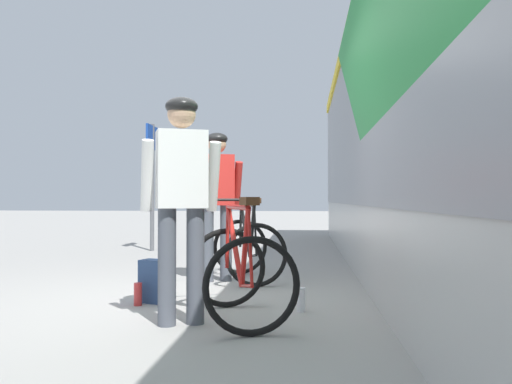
# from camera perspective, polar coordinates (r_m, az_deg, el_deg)

# --- Properties ---
(ground_plane) EXTENTS (80.00, 80.00, 0.00)m
(ground_plane) POSITION_cam_1_polar(r_m,az_deg,el_deg) (5.00, -7.83, -11.97)
(ground_plane) COLOR #A09E99
(cyclist_near_in_red) EXTENTS (0.66, 0.45, 1.76)m
(cyclist_near_in_red) POSITION_cam_1_polar(r_m,az_deg,el_deg) (6.18, -4.31, -0.03)
(cyclist_near_in_red) COLOR #4C515B
(cyclist_near_in_red) RESTS_ON ground
(cyclist_far_in_white) EXTENTS (0.66, 0.46, 1.76)m
(cyclist_far_in_white) POSITION_cam_1_polar(r_m,az_deg,el_deg) (4.07, -8.19, 0.40)
(cyclist_far_in_white) COLOR #4C515B
(cyclist_far_in_white) RESTS_ON ground
(bicycle_near_black) EXTENTS (1.00, 1.23, 0.99)m
(bicycle_near_black) POSITION_cam_1_polar(r_m,az_deg,el_deg) (6.26, -0.91, -6.03)
(bicycle_near_black) COLOR black
(bicycle_near_black) RESTS_ON ground
(bicycle_far_red) EXTENTS (1.01, 1.24, 0.99)m
(bicycle_far_red) POSITION_cam_1_polar(r_m,az_deg,el_deg) (4.20, -1.97, -8.57)
(bicycle_far_red) COLOR black
(bicycle_far_red) RESTS_ON ground
(backpack_on_platform) EXTENTS (0.32, 0.26, 0.40)m
(backpack_on_platform) POSITION_cam_1_polar(r_m,az_deg,el_deg) (5.03, -10.96, -9.59)
(backpack_on_platform) COLOR navy
(backpack_on_platform) RESTS_ON ground
(water_bottle_near_the_bikes) EXTENTS (0.07, 0.07, 0.21)m
(water_bottle_near_the_bikes) POSITION_cam_1_polar(r_m,az_deg,el_deg) (4.58, 4.98, -11.70)
(water_bottle_near_the_bikes) COLOR silver
(water_bottle_near_the_bikes) RESTS_ON ground
(water_bottle_by_the_backpack) EXTENTS (0.07, 0.07, 0.21)m
(water_bottle_by_the_backpack) POSITION_cam_1_polar(r_m,az_deg,el_deg) (4.94, -12.82, -10.88)
(water_bottle_by_the_backpack) COLOR red
(water_bottle_by_the_backpack) RESTS_ON ground
(platform_sign_post) EXTENTS (0.08, 0.70, 2.40)m
(platform_sign_post) POSITION_cam_1_polar(r_m,az_deg,el_deg) (10.05, -11.31, 2.91)
(platform_sign_post) COLOR #595B60
(platform_sign_post) RESTS_ON ground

